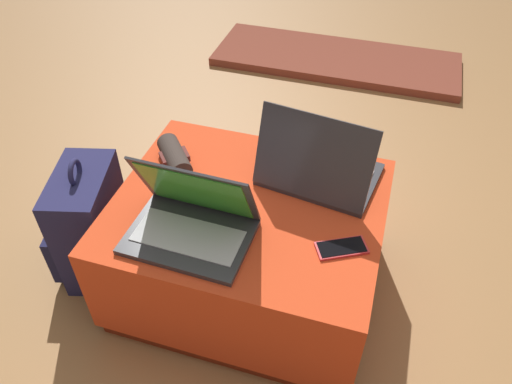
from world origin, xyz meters
TOP-DOWN VIEW (x-y plane):
  - ground_plane at (0.00, 0.00)m, footprint 14.00×14.00m
  - ottoman at (0.00, 0.00)m, footprint 0.81×0.67m
  - laptop_near at (-0.11, -0.16)m, footprint 0.35×0.25m
  - laptop_far at (0.18, 0.16)m, footprint 0.38×0.31m
  - cell_phone at (0.30, -0.09)m, footprint 0.15×0.12m
  - backpack at (-0.55, -0.07)m, footprint 0.28×0.33m
  - wrist_brace at (-0.28, 0.10)m, footprint 0.16×0.18m
  - fireplace_hearth at (0.00, 1.67)m, footprint 1.40×0.50m

SIDE VIEW (x-z plane):
  - ground_plane at x=0.00m, z-range 0.00..0.00m
  - fireplace_hearth at x=0.00m, z-range 0.00..0.04m
  - ottoman at x=0.00m, z-range 0.00..0.39m
  - backpack at x=-0.55m, z-range -0.04..0.44m
  - cell_phone at x=0.30m, z-range 0.39..0.40m
  - wrist_brace at x=-0.28m, z-range 0.39..0.46m
  - laptop_near at x=-0.11m, z-range 0.32..0.55m
  - laptop_far at x=0.18m, z-range 0.31..0.57m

